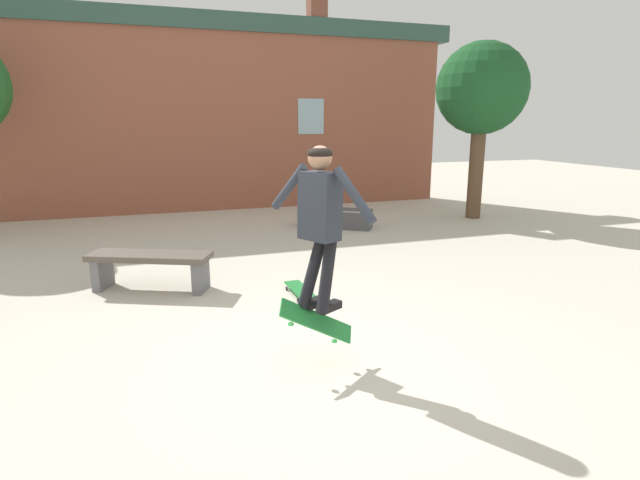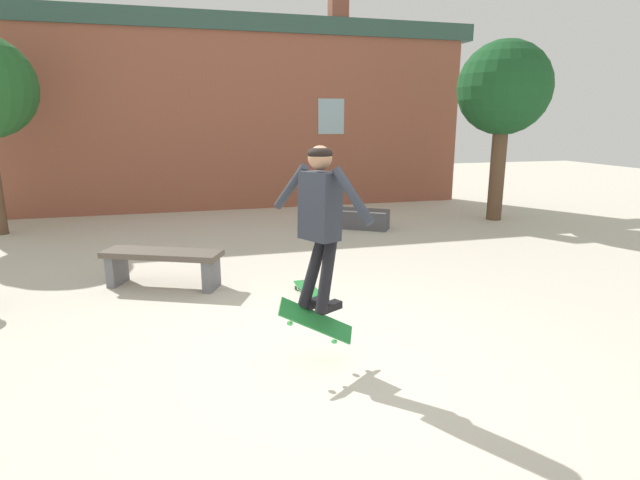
# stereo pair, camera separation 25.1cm
# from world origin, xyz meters

# --- Properties ---
(ground_plane) EXTENTS (40.00, 40.00, 0.00)m
(ground_plane) POSITION_xyz_m (0.00, 0.00, 0.00)
(ground_plane) COLOR beige
(building_backdrop) EXTENTS (13.18, 0.52, 5.63)m
(building_backdrop) POSITION_xyz_m (0.02, 8.87, 2.47)
(building_backdrop) COLOR #93513D
(building_backdrop) RESTS_ON ground_plane
(tree_right) EXTENTS (2.04, 2.04, 3.97)m
(tree_right) POSITION_xyz_m (5.71, 5.77, 2.90)
(tree_right) COLOR brown
(tree_right) RESTS_ON ground_plane
(park_bench) EXTENTS (1.68, 1.10, 0.51)m
(park_bench) POSITION_xyz_m (-1.55, 2.72, 0.37)
(park_bench) COLOR brown
(park_bench) RESTS_ON ground_plane
(skate_ledge) EXTENTS (1.55, 1.23, 0.41)m
(skate_ledge) POSITION_xyz_m (2.22, 5.74, 0.20)
(skate_ledge) COLOR #4C4C51
(skate_ledge) RESTS_ON ground_plane
(skater) EXTENTS (0.66, 1.10, 1.49)m
(skater) POSITION_xyz_m (-0.05, -0.03, 1.44)
(skater) COLOR #282D38
(skateboard_flipping) EXTENTS (0.74, 0.20, 0.49)m
(skateboard_flipping) POSITION_xyz_m (-0.09, -0.05, 0.45)
(skateboard_flipping) COLOR #237F38
(skateboard_resting) EXTENTS (0.27, 0.79, 0.08)m
(skateboard_resting) POSITION_xyz_m (0.31, 1.86, 0.07)
(skateboard_resting) COLOR #237F38
(skateboard_resting) RESTS_ON ground_plane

